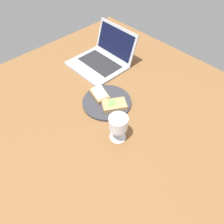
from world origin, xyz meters
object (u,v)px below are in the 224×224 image
Objects in this scene: wine_glass at (118,124)px; sandwich_with_cheese at (100,94)px; plate at (107,102)px; sandwich_with_cucumber at (114,105)px; laptop at (102,58)px.

sandwich_with_cheese is at bearing 156.04° from wine_glass.
sandwich_with_cheese reaches higher than plate.
plate is 5.60cm from sandwich_with_cheese.
sandwich_with_cucumber is at bearing 1.32° from plate.
wine_glass reaches higher than plate.
sandwich_with_cucumber is 10.39cm from sandwich_with_cheese.
sandwich_with_cucumber reaches higher than plate.
sandwich_with_cucumber is 1.13× the size of sandwich_with_cheese.
sandwich_with_cheese reaches higher than sandwich_with_cucumber.
plate is at bearing -38.29° from laptop.
wine_glass is 0.41× the size of laptop.
plate is 2.03× the size of sandwich_with_cheese.
wine_glass is (18.96, -10.91, 8.62)cm from plate.
plate is 1.90× the size of wine_glass.
laptop reaches higher than sandwich_with_cheese.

